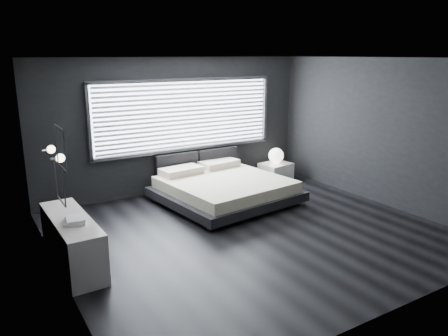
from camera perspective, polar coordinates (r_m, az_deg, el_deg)
room at (r=6.92m, az=3.67°, el=2.48°), size 6.04×6.00×2.80m
window at (r=9.27m, az=-4.91°, el=6.89°), size 4.14×0.09×1.52m
headboard at (r=9.52m, az=-3.46°, el=0.74°), size 1.96×0.16×0.52m
sconce_near at (r=5.81m, az=-20.63°, el=1.22°), size 0.18×0.11×0.11m
sconce_far at (r=6.39m, az=-21.68°, el=2.27°), size 0.18×0.11×0.11m
wall_art_upper at (r=5.17m, az=-20.57°, el=2.47°), size 0.01×0.48×0.48m
wall_art_lower at (r=5.52m, az=-20.64°, el=-1.84°), size 0.01×0.48×0.48m
bed at (r=8.66m, az=-0.00°, el=-2.60°), size 2.62×2.53×0.62m
nightstand at (r=10.28m, az=6.77°, el=-0.44°), size 0.74×0.64×0.39m
orb_lamp at (r=10.24m, az=6.81°, el=1.63°), size 0.35×0.35×0.35m
dresser at (r=6.47m, az=-19.18°, el=-9.01°), size 0.53×1.75×0.70m
book_stack at (r=6.14m, az=-18.94°, el=-6.44°), size 0.34×0.40×0.07m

